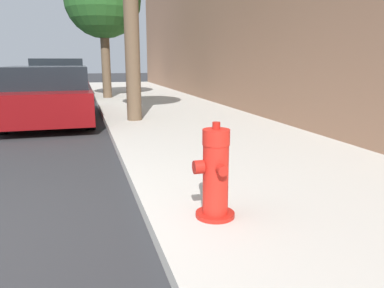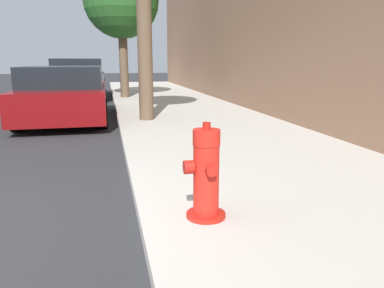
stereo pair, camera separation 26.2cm
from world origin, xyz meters
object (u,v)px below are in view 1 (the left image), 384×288
(fire_hydrant, at_px, (215,175))
(parked_car_near, at_px, (50,95))
(street_tree_far, at_px, (103,0))
(parked_car_mid, at_px, (59,80))

(fire_hydrant, distance_m, parked_car_near, 6.58)
(street_tree_far, bearing_deg, parked_car_mid, 140.24)
(parked_car_mid, bearing_deg, parked_car_near, -89.56)
(parked_car_near, height_order, street_tree_far, street_tree_far)
(fire_hydrant, xyz_separation_m, parked_car_near, (-1.69, 6.36, 0.14))
(fire_hydrant, distance_m, street_tree_far, 11.02)
(parked_car_mid, relative_size, street_tree_far, 0.96)
(parked_car_near, bearing_deg, street_tree_far, 69.85)
(parked_car_near, distance_m, street_tree_far, 5.31)
(parked_car_mid, distance_m, street_tree_far, 3.37)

